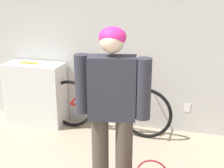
# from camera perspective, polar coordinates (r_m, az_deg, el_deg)

# --- Properties ---
(wall_back) EXTENTS (8.00, 0.07, 2.60)m
(wall_back) POSITION_cam_1_polar(r_m,az_deg,el_deg) (4.04, 6.70, 9.23)
(wall_back) COLOR silver
(wall_back) RESTS_ON ground_plane
(side_shelf) EXTENTS (0.81, 0.39, 0.86)m
(side_shelf) POSITION_cam_1_polar(r_m,az_deg,el_deg) (4.51, -13.76, -1.68)
(side_shelf) COLOR white
(side_shelf) RESTS_ON ground_plane
(person) EXTENTS (0.68, 0.27, 1.56)m
(person) POSITION_cam_1_polar(r_m,az_deg,el_deg) (2.75, 0.01, -3.54)
(person) COLOR #4C4238
(person) RESTS_ON ground_plane
(bicycle) EXTENTS (1.72, 0.46, 0.74)m
(bicycle) POSITION_cam_1_polar(r_m,az_deg,el_deg) (4.10, -0.99, -4.16)
(bicycle) COLOR black
(bicycle) RESTS_ON ground_plane
(banana) EXTENTS (0.31, 0.08, 0.04)m
(banana) POSITION_cam_1_polar(r_m,az_deg,el_deg) (4.39, -14.85, 3.82)
(banana) COLOR #EAD64C
(banana) RESTS_ON side_shelf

